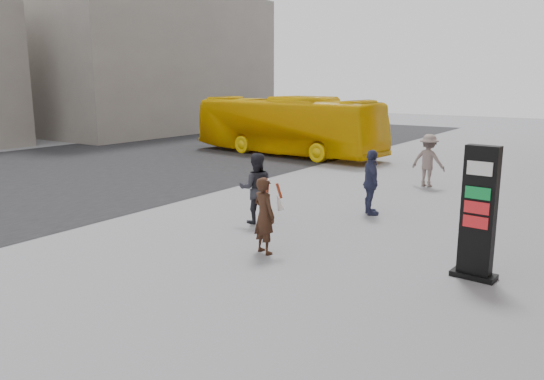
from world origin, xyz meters
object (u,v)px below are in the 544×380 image
Objects in this scene: bus at (286,126)px; pedestrian_c at (371,182)px; pedestrian_a at (256,188)px; pedestrian_b at (428,161)px; woman at (265,214)px; info_pylon at (479,213)px.

bus is 12.49m from pedestrian_c.
pedestrian_a is 1.00× the size of pedestrian_b.
pedestrian_a is (-1.65, 1.93, 0.07)m from woman.
pedestrian_a is (6.54, -11.52, -0.54)m from bus.
bus is at bearing -19.84° from pedestrian_b.
info_pylon is 4.33m from woman.
bus reaches higher than pedestrian_b.
pedestrian_c reaches higher than woman.
woman is 15.76m from bus.
pedestrian_c is at bearing -169.49° from pedestrian_a.
bus is (-8.19, 13.44, 0.60)m from woman.
pedestrian_b reaches higher than pedestrian_c.
pedestrian_b is (2.12, 7.45, -0.00)m from pedestrian_a.
bus is 13.25m from pedestrian_a.
info_pylon is 17.51m from bus.
woman is 0.92× the size of pedestrian_c.
info_pylon is 5.90m from pedestrian_a.
bus reaches higher than info_pylon.
info_pylon is 1.39× the size of pedestrian_c.
info_pylon reaches higher than pedestrian_c.
info_pylon is at bearing 119.35° from pedestrian_b.
pedestrian_b reaches higher than woman.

